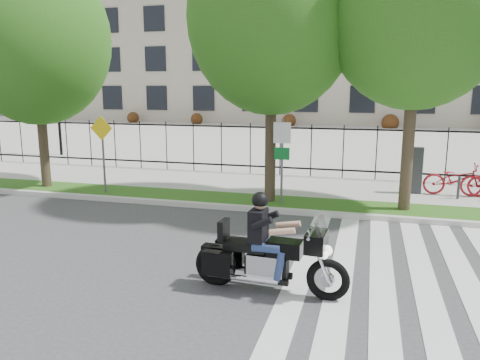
# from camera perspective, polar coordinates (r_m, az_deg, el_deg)

# --- Properties ---
(ground) EXTENTS (120.00, 120.00, 0.00)m
(ground) POSITION_cam_1_polar(r_m,az_deg,el_deg) (9.87, -5.39, -9.70)
(ground) COLOR #3A3A3C
(ground) RESTS_ON ground
(curb) EXTENTS (60.00, 0.20, 0.15)m
(curb) POSITION_cam_1_polar(r_m,az_deg,el_deg) (13.57, 0.80, -3.48)
(curb) COLOR beige
(curb) RESTS_ON ground
(grass_verge) EXTENTS (60.00, 1.50, 0.15)m
(grass_verge) POSITION_cam_1_polar(r_m,az_deg,el_deg) (14.37, 1.67, -2.65)
(grass_verge) COLOR #204E13
(grass_verge) RESTS_ON ground
(sidewalk) EXTENTS (60.00, 3.50, 0.15)m
(sidewalk) POSITION_cam_1_polar(r_m,az_deg,el_deg) (16.75, 3.74, -0.68)
(sidewalk) COLOR #AEACA3
(sidewalk) RESTS_ON ground
(plaza) EXTENTS (80.00, 34.00, 0.10)m
(plaza) POSITION_cam_1_polar(r_m,az_deg,el_deg) (33.94, 9.90, 5.17)
(plaza) COLOR #AEACA3
(plaza) RESTS_ON ground
(crosswalk_stripes) EXTENTS (5.70, 8.00, 0.01)m
(crosswalk_stripes) POSITION_cam_1_polar(r_m,az_deg,el_deg) (9.40, 23.93, -11.72)
(crosswalk_stripes) COLOR silver
(crosswalk_stripes) RESTS_ON ground
(iron_fence) EXTENTS (30.00, 0.06, 2.00)m
(iron_fence) POSITION_cam_1_polar(r_m,az_deg,el_deg) (18.26, 4.92, 3.72)
(iron_fence) COLOR black
(iron_fence) RESTS_ON sidewalk
(office_building) EXTENTS (60.00, 21.90, 20.15)m
(office_building) POSITION_cam_1_polar(r_m,az_deg,el_deg) (54.00, 12.55, 17.80)
(office_building) COLOR #A79A86
(office_building) RESTS_ON ground
(lamp_post_left) EXTENTS (1.06, 0.70, 4.25)m
(lamp_post_left) POSITION_cam_1_polar(r_m,az_deg,el_deg) (25.69, -21.41, 9.75)
(lamp_post_left) COLOR black
(lamp_post_left) RESTS_ON ground
(street_tree_0) EXTENTS (4.88, 4.88, 7.73)m
(street_tree_0) POSITION_cam_1_polar(r_m,az_deg,el_deg) (17.38, -23.71, 15.41)
(street_tree_0) COLOR #32271B
(street_tree_0) RESTS_ON grass_verge
(street_tree_1) EXTENTS (4.85, 4.85, 8.15)m
(street_tree_1) POSITION_cam_1_polar(r_m,az_deg,el_deg) (13.98, 3.93, 19.33)
(street_tree_1) COLOR #32271B
(street_tree_1) RESTS_ON grass_verge
(street_tree_2) EXTENTS (4.88, 4.88, 8.37)m
(street_tree_2) POSITION_cam_1_polar(r_m,az_deg,el_deg) (13.76, 20.89, 19.64)
(street_tree_2) COLOR #32271B
(street_tree_2) RESTS_ON grass_verge
(sign_pole_regulatory) EXTENTS (0.50, 0.09, 2.50)m
(sign_pole_regulatory) POSITION_cam_1_polar(r_m,az_deg,el_deg) (13.51, 5.14, 3.61)
(sign_pole_regulatory) COLOR #59595B
(sign_pole_regulatory) RESTS_ON grass_verge
(sign_pole_warning) EXTENTS (0.78, 0.09, 2.49)m
(sign_pole_warning) POSITION_cam_1_polar(r_m,az_deg,el_deg) (15.66, -16.42, 4.24)
(sign_pole_warning) COLOR #59595B
(sign_pole_warning) RESTS_ON grass_verge
(motorcycle_rider) EXTENTS (2.78, 0.84, 2.14)m
(motorcycle_rider) POSITION_cam_1_polar(r_m,az_deg,el_deg) (8.18, 3.47, -8.86)
(motorcycle_rider) COLOR black
(motorcycle_rider) RESTS_ON ground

